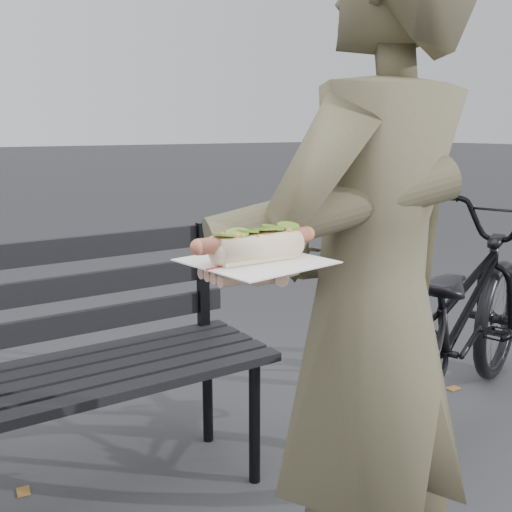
{
  "coord_description": "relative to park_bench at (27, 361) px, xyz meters",
  "views": [
    {
      "loc": [
        -0.49,
        -0.87,
        1.23
      ],
      "look_at": [
        0.01,
        -0.11,
        1.03
      ],
      "focal_mm": 42.0,
      "sensor_mm": 36.0,
      "label": 1
    }
  ],
  "objects": [
    {
      "name": "person",
      "position": [
        0.51,
        -0.95,
        0.3
      ],
      "size": [
        0.66,
        0.49,
        1.65
      ],
      "primitive_type": "imported",
      "rotation": [
        0.0,
        0.0,
        3.32
      ],
      "color": "brown",
      "rests_on": "ground"
    },
    {
      "name": "held_hotdog",
      "position": [
        0.32,
        -1.0,
        0.54
      ],
      "size": [
        0.62,
        0.32,
        0.2
      ],
      "color": "brown"
    },
    {
      "name": "bicycle",
      "position": [
        1.63,
        -0.31,
        -0.06
      ],
      "size": [
        1.86,
        1.16,
        0.92
      ],
      "primitive_type": "imported",
      "rotation": [
        0.0,
        0.0,
        1.91
      ],
      "color": "black",
      "rests_on": "ground"
    },
    {
      "name": "park_bench",
      "position": [
        0.0,
        0.0,
        0.0
      ],
      "size": [
        1.5,
        0.44,
        0.88
      ],
      "color": "black",
      "rests_on": "ground"
    }
  ]
}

